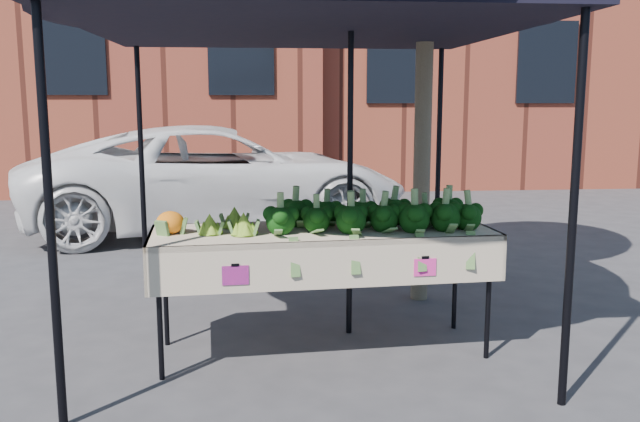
{
  "coord_description": "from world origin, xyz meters",
  "views": [
    {
      "loc": [
        -0.23,
        -4.63,
        1.8
      ],
      "look_at": [
        0.22,
        0.2,
        1.0
      ],
      "focal_mm": 37.73,
      "sensor_mm": 36.0,
      "label": 1
    }
  ],
  "objects_px": {
    "street_tree": "(425,53)",
    "table": "(323,291)",
    "vehicle": "(215,39)",
    "canopy": "(303,158)"
  },
  "relations": [
    {
      "from": "vehicle",
      "to": "street_tree",
      "type": "relative_size",
      "value": 1.19
    },
    {
      "from": "vehicle",
      "to": "canopy",
      "type": "bearing_deg",
      "value": -178.25
    },
    {
      "from": "vehicle",
      "to": "table",
      "type": "bearing_deg",
      "value": -178.1
    },
    {
      "from": "street_tree",
      "to": "table",
      "type": "bearing_deg",
      "value": -129.29
    },
    {
      "from": "table",
      "to": "vehicle",
      "type": "height_order",
      "value": "vehicle"
    },
    {
      "from": "table",
      "to": "street_tree",
      "type": "relative_size",
      "value": 0.56
    },
    {
      "from": "street_tree",
      "to": "canopy",
      "type": "bearing_deg",
      "value": -145.07
    },
    {
      "from": "canopy",
      "to": "vehicle",
      "type": "bearing_deg",
      "value": 101.47
    },
    {
      "from": "vehicle",
      "to": "street_tree",
      "type": "xyz_separation_m",
      "value": [
        2.01,
        -3.61,
        -0.42
      ]
    },
    {
      "from": "table",
      "to": "street_tree",
      "type": "height_order",
      "value": "street_tree"
    }
  ]
}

